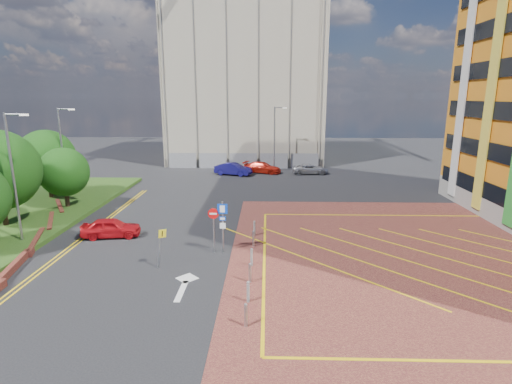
{
  "coord_description": "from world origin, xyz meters",
  "views": [
    {
      "loc": [
        3.13,
        -21.62,
        9.22
      ],
      "look_at": [
        2.44,
        2.59,
        3.4
      ],
      "focal_mm": 28.0,
      "sensor_mm": 36.0,
      "label": 1
    }
  ],
  "objects_px": {
    "lamp_left_near": "(14,173)",
    "lamp_back": "(275,137)",
    "car_blue_back": "(233,169)",
    "tree_c": "(64,172)",
    "warning_sign": "(160,243)",
    "sign_cluster": "(219,222)",
    "lamp_left_far": "(63,151)",
    "car_red_back": "(262,167)",
    "tree_d": "(47,158)",
    "car_silver_back": "(310,169)",
    "car_red_left": "(111,228)"
  },
  "relations": [
    {
      "from": "tree_d",
      "to": "car_red_left",
      "type": "xyz_separation_m",
      "value": [
        9.19,
        -9.49,
        -3.22
      ]
    },
    {
      "from": "lamp_left_near",
      "to": "lamp_back",
      "type": "height_order",
      "value": "lamp_left_near"
    },
    {
      "from": "lamp_left_far",
      "to": "sign_cluster",
      "type": "distance_m",
      "value": 18.58
    },
    {
      "from": "car_blue_back",
      "to": "sign_cluster",
      "type": "bearing_deg",
      "value": -158.09
    },
    {
      "from": "lamp_left_near",
      "to": "car_red_back",
      "type": "xyz_separation_m",
      "value": [
        14.94,
        24.85,
        -3.98
      ]
    },
    {
      "from": "sign_cluster",
      "to": "car_red_left",
      "type": "relative_size",
      "value": 0.84
    },
    {
      "from": "tree_d",
      "to": "car_red_back",
      "type": "xyz_separation_m",
      "value": [
        19.02,
        13.85,
        -3.19
      ]
    },
    {
      "from": "tree_d",
      "to": "car_red_back",
      "type": "bearing_deg",
      "value": 36.05
    },
    {
      "from": "lamp_left_far",
      "to": "tree_c",
      "type": "bearing_deg",
      "value": -65.29
    },
    {
      "from": "tree_c",
      "to": "warning_sign",
      "type": "bearing_deg",
      "value": -46.26
    },
    {
      "from": "tree_d",
      "to": "lamp_back",
      "type": "height_order",
      "value": "lamp_back"
    },
    {
      "from": "tree_d",
      "to": "car_silver_back",
      "type": "distance_m",
      "value": 28.4
    },
    {
      "from": "sign_cluster",
      "to": "car_blue_back",
      "type": "relative_size",
      "value": 0.72
    },
    {
      "from": "warning_sign",
      "to": "car_silver_back",
      "type": "bearing_deg",
      "value": 68.35
    },
    {
      "from": "lamp_left_near",
      "to": "sign_cluster",
      "type": "relative_size",
      "value": 2.5
    },
    {
      "from": "lamp_left_near",
      "to": "car_red_back",
      "type": "distance_m",
      "value": 29.27
    },
    {
      "from": "lamp_back",
      "to": "sign_cluster",
      "type": "bearing_deg",
      "value": -97.97
    },
    {
      "from": "lamp_left_far",
      "to": "lamp_back",
      "type": "relative_size",
      "value": 1.0
    },
    {
      "from": "sign_cluster",
      "to": "lamp_back",
      "type": "bearing_deg",
      "value": 82.03
    },
    {
      "from": "lamp_left_far",
      "to": "car_silver_back",
      "type": "bearing_deg",
      "value": 32.26
    },
    {
      "from": "sign_cluster",
      "to": "lamp_left_far",
      "type": "bearing_deg",
      "value": 143.18
    },
    {
      "from": "car_red_back",
      "to": "car_silver_back",
      "type": "relative_size",
      "value": 1.08
    },
    {
      "from": "car_silver_back",
      "to": "car_red_left",
      "type": "bearing_deg",
      "value": 141.19
    },
    {
      "from": "tree_c",
      "to": "car_red_left",
      "type": "bearing_deg",
      "value": -46.31
    },
    {
      "from": "car_blue_back",
      "to": "lamp_left_far",
      "type": "bearing_deg",
      "value": 153.83
    },
    {
      "from": "tree_d",
      "to": "car_silver_back",
      "type": "height_order",
      "value": "tree_d"
    },
    {
      "from": "tree_d",
      "to": "lamp_left_far",
      "type": "distance_m",
      "value": 2.44
    },
    {
      "from": "sign_cluster",
      "to": "warning_sign",
      "type": "bearing_deg",
      "value": -141.76
    },
    {
      "from": "lamp_back",
      "to": "car_red_left",
      "type": "relative_size",
      "value": 2.09
    },
    {
      "from": "lamp_left_near",
      "to": "car_red_back",
      "type": "relative_size",
      "value": 1.71
    },
    {
      "from": "lamp_back",
      "to": "car_red_back",
      "type": "relative_size",
      "value": 1.71
    },
    {
      "from": "sign_cluster",
      "to": "car_red_back",
      "type": "height_order",
      "value": "sign_cluster"
    },
    {
      "from": "lamp_left_far",
      "to": "sign_cluster",
      "type": "xyz_separation_m",
      "value": [
        14.72,
        -11.02,
        -2.71
      ]
    },
    {
      "from": "car_blue_back",
      "to": "car_red_back",
      "type": "distance_m",
      "value": 3.76
    },
    {
      "from": "tree_c",
      "to": "car_blue_back",
      "type": "distance_m",
      "value": 20.02
    },
    {
      "from": "tree_d",
      "to": "lamp_left_near",
      "type": "xyz_separation_m",
      "value": [
        4.08,
        -11.0,
        0.79
      ]
    },
    {
      "from": "car_blue_back",
      "to": "car_silver_back",
      "type": "relative_size",
      "value": 1.02
    },
    {
      "from": "car_silver_back",
      "to": "lamp_left_near",
      "type": "bearing_deg",
      "value": 135.16
    },
    {
      "from": "lamp_back",
      "to": "car_red_left",
      "type": "distance_m",
      "value": 27.26
    },
    {
      "from": "lamp_left_far",
      "to": "car_blue_back",
      "type": "relative_size",
      "value": 1.8
    },
    {
      "from": "tree_d",
      "to": "car_red_back",
      "type": "relative_size",
      "value": 1.3
    },
    {
      "from": "car_red_left",
      "to": "lamp_left_far",
      "type": "bearing_deg",
      "value": 30.85
    },
    {
      "from": "lamp_left_far",
      "to": "car_red_back",
      "type": "distance_m",
      "value": 22.88
    },
    {
      "from": "lamp_back",
      "to": "sign_cluster",
      "type": "xyz_separation_m",
      "value": [
        -3.78,
        -27.02,
        -2.41
      ]
    },
    {
      "from": "tree_c",
      "to": "warning_sign",
      "type": "distance_m",
      "value": 15.79
    },
    {
      "from": "sign_cluster",
      "to": "car_red_left",
      "type": "distance_m",
      "value": 8.12
    },
    {
      "from": "lamp_left_near",
      "to": "lamp_back",
      "type": "relative_size",
      "value": 1.0
    },
    {
      "from": "warning_sign",
      "to": "sign_cluster",
      "type": "bearing_deg",
      "value": 38.24
    },
    {
      "from": "lamp_left_near",
      "to": "car_blue_back",
      "type": "height_order",
      "value": "lamp_left_near"
    },
    {
      "from": "lamp_left_near",
      "to": "warning_sign",
      "type": "relative_size",
      "value": 3.56
    }
  ]
}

